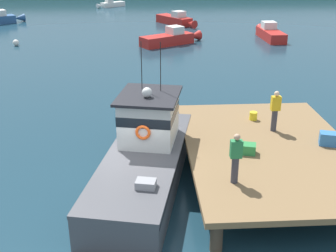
% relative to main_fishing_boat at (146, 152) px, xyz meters
% --- Properties ---
extents(ground_plane, '(200.00, 200.00, 0.00)m').
position_rel_main_fishing_boat_xyz_m(ground_plane, '(-0.32, -0.22, -1.01)').
color(ground_plane, '#193847').
extents(dock, '(6.00, 9.00, 1.20)m').
position_rel_main_fishing_boat_xyz_m(dock, '(4.48, -0.22, 0.07)').
color(dock, '#4C3D2D').
rests_on(dock, ground).
extents(main_fishing_boat, '(4.19, 9.96, 4.80)m').
position_rel_main_fishing_boat_xyz_m(main_fishing_boat, '(0.00, 0.00, 0.00)').
color(main_fishing_boat, '#4C4C51').
rests_on(main_fishing_boat, ground).
extents(crate_single_far, '(0.70, 0.60, 0.47)m').
position_rel_main_fishing_boat_xyz_m(crate_single_far, '(6.63, -0.19, 0.43)').
color(crate_single_far, '#3370B2').
rests_on(crate_single_far, dock).
extents(crate_single_by_cleat, '(0.69, 0.58, 0.35)m').
position_rel_main_fishing_boat_xyz_m(crate_single_by_cleat, '(3.52, -0.69, 0.37)').
color(crate_single_by_cleat, '#2D8442').
rests_on(crate_single_by_cleat, dock).
extents(bait_bucket, '(0.32, 0.32, 0.34)m').
position_rel_main_fishing_boat_xyz_m(bait_bucket, '(4.50, 2.38, 0.36)').
color(bait_bucket, yellow).
rests_on(bait_bucket, dock).
extents(deckhand_by_the_boat, '(0.36, 0.22, 1.63)m').
position_rel_main_fishing_boat_xyz_m(deckhand_by_the_boat, '(2.67, -2.64, 1.05)').
color(deckhand_by_the_boat, '#383842').
rests_on(deckhand_by_the_boat, dock).
extents(deckhand_further_back, '(0.36, 0.22, 1.63)m').
position_rel_main_fishing_boat_xyz_m(deckhand_further_back, '(5.02, 1.21, 1.05)').
color(deckhand_further_back, '#383842').
rests_on(deckhand_further_back, dock).
extents(moored_boat_mid_harbor, '(1.60, 5.73, 1.45)m').
position_rel_main_fishing_boat_xyz_m(moored_boat_mid_harbor, '(11.49, 24.46, -0.51)').
color(moored_boat_mid_harbor, red).
rests_on(moored_boat_mid_harbor, ground).
extents(moored_boat_far_right, '(5.60, 4.08, 1.49)m').
position_rel_main_fishing_boat_xyz_m(moored_boat_far_right, '(2.44, 22.63, -0.49)').
color(moored_boat_far_right, red).
rests_on(moored_boat_far_right, ground).
extents(moored_boat_far_left, '(3.83, 3.11, 1.05)m').
position_rel_main_fishing_boat_xyz_m(moored_boat_far_left, '(-4.05, 46.46, -0.64)').
color(moored_boat_far_left, white).
rests_on(moored_boat_far_left, ground).
extents(moored_boat_off_the_point, '(4.09, 5.33, 1.44)m').
position_rel_main_fishing_boat_xyz_m(moored_boat_off_the_point, '(3.65, 32.22, -0.51)').
color(moored_boat_off_the_point, red).
rests_on(moored_boat_off_the_point, ground).
extents(mooring_buoy_outer, '(0.51, 0.51, 0.51)m').
position_rel_main_fishing_boat_xyz_m(mooring_buoy_outer, '(-10.63, 22.87, -0.75)').
color(mooring_buoy_outer, silver).
rests_on(mooring_buoy_outer, ground).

